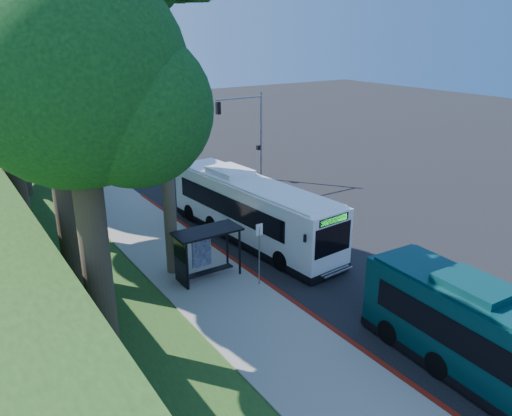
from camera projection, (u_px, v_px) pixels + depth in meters
ground at (287, 229)px, 30.30m from camera, size 140.00×140.00×0.00m
sidewalk at (177, 257)px, 26.49m from camera, size 4.50×70.00×0.12m
red_curb at (255, 275)px, 24.54m from camera, size 0.25×30.00×0.13m
grass_verge at (44, 249)px, 27.47m from camera, size 8.00×70.00×0.06m
bus_shelter at (202, 245)px, 23.68m from camera, size 3.20×1.51×2.55m
stop_sign_pole at (259, 246)px, 22.87m from camera, size 0.35×0.06×3.17m
traffic_signal_pole at (250, 126)px, 38.62m from camera, size 4.10×0.30×7.00m
palm_tree at (157, 6)px, 20.69m from camera, size 4.20×4.20×14.40m
tree_0 at (47, 36)px, 20.07m from camera, size 8.40×8.00×15.70m
tree_2 at (3, 45)px, 33.14m from camera, size 8.82×8.40×15.12m
tree_6 at (79, 89)px, 15.60m from camera, size 7.56×7.20×13.74m
white_bus at (250, 208)px, 28.38m from camera, size 3.68×12.86×3.78m
pickup at (219, 180)px, 37.46m from camera, size 4.02×6.08×1.55m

